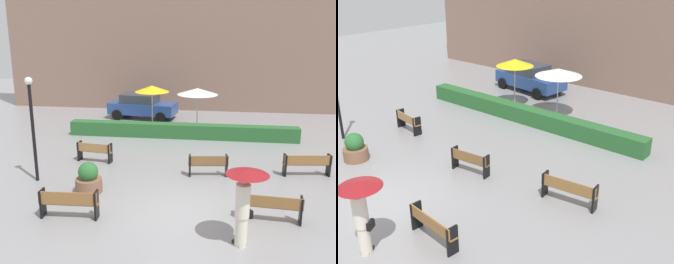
# 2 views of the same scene
# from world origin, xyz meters

# --- Properties ---
(ground_plane) EXTENTS (60.00, 60.00, 0.00)m
(ground_plane) POSITION_xyz_m (0.00, 0.00, 0.00)
(ground_plane) COLOR gray
(bench_near_right) EXTENTS (1.77, 0.49, 0.84)m
(bench_near_right) POSITION_xyz_m (2.73, -0.32, 0.51)
(bench_near_right) COLOR olive
(bench_near_right) RESTS_ON ground
(bench_mid_center) EXTENTS (1.56, 0.53, 0.84)m
(bench_mid_center) POSITION_xyz_m (0.72, 3.11, 0.50)
(bench_mid_center) COLOR brown
(bench_mid_center) RESTS_ON ground
(bench_far_right) EXTENTS (1.85, 0.59, 0.86)m
(bench_far_right) POSITION_xyz_m (4.53, 3.66, 0.51)
(bench_far_right) COLOR olive
(bench_far_right) RESTS_ON ground
(bench_far_left) EXTENTS (1.58, 0.57, 0.84)m
(bench_far_left) POSITION_xyz_m (-4.18, 4.12, 0.50)
(bench_far_left) COLOR #9E7242
(bench_far_left) RESTS_ON ground
(pedestrian_with_umbrella) EXTENTS (1.12, 1.12, 2.15)m
(pedestrian_with_umbrella) POSITION_xyz_m (1.81, -1.76, 1.46)
(pedestrian_with_umbrella) COLOR silver
(pedestrian_with_umbrella) RESTS_ON ground
(planter_pot) EXTENTS (0.93, 0.93, 1.09)m
(planter_pot) POSITION_xyz_m (-3.37, 1.03, 0.47)
(planter_pot) COLOR brown
(planter_pot) RESTS_ON ground
(patio_umbrella_yellow) EXTENTS (1.91, 1.91, 2.52)m
(patio_umbrella_yellow) POSITION_xyz_m (-2.66, 9.81, 2.34)
(patio_umbrella_yellow) COLOR silver
(patio_umbrella_yellow) RESTS_ON ground
(patio_umbrella_white) EXTENTS (2.25, 2.25, 2.39)m
(patio_umbrella_white) POSITION_xyz_m (-0.16, 10.01, 2.21)
(patio_umbrella_white) COLOR silver
(patio_umbrella_white) RESTS_ON ground
(hedge_strip) EXTENTS (11.93, 0.70, 0.74)m
(hedge_strip) POSITION_xyz_m (-0.85, 8.40, 0.37)
(hedge_strip) COLOR #28602D
(hedge_strip) RESTS_ON ground
(parked_car) EXTENTS (4.40, 2.42, 1.57)m
(parked_car) POSITION_xyz_m (-3.82, 12.61, 0.82)
(parked_car) COLOR #28478C
(parked_car) RESTS_ON ground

